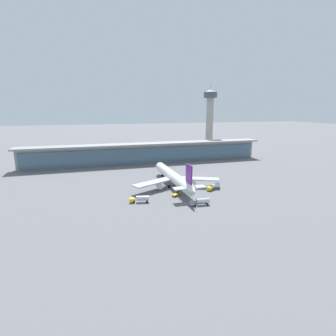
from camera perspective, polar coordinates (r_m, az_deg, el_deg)
ground_plane at (r=136.32m, az=2.00°, el=-4.55°), size 1200.00×1200.00×0.00m
airliner_on_stand at (r=139.09m, az=1.22°, el=-1.99°), size 47.17×61.17×16.33m
service_truck_near_nose_yellow at (r=117.36m, az=-6.05°, el=-6.64°), size 8.89×4.20×2.95m
service_truck_under_wing_yellow at (r=136.97m, az=9.95°, el=-3.91°), size 8.73×5.74×2.95m
service_truck_mid_apron_yellow at (r=125.52m, az=1.86°, el=-5.70°), size 6.14×5.32×2.70m
service_truck_by_tail_grey at (r=114.36m, az=7.08°, el=-7.20°), size 8.74×3.02×2.95m
terminal_building at (r=201.45m, az=-4.49°, el=3.40°), size 183.60×12.80×15.20m
control_tower at (r=246.26m, az=9.07°, el=11.13°), size 12.00×12.00×62.41m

